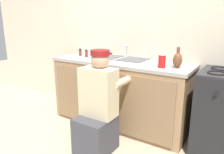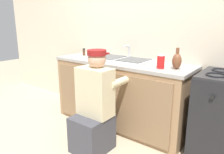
{
  "view_description": "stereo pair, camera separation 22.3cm",
  "coord_description": "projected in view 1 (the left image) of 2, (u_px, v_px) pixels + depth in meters",
  "views": [
    {
      "loc": [
        1.41,
        -2.13,
        1.4
      ],
      "look_at": [
        0.0,
        0.1,
        0.71
      ],
      "focal_mm": 35.0,
      "sensor_mm": 36.0,
      "label": 1
    },
    {
      "loc": [
        1.6,
        -2.0,
        1.4
      ],
      "look_at": [
        0.0,
        0.1,
        0.71
      ],
      "focal_mm": 35.0,
      "sensor_mm": 36.0,
      "label": 2
    }
  ],
  "objects": [
    {
      "name": "spice_bottle_red",
      "position": [
        86.0,
        53.0,
        3.12
      ],
      "size": [
        0.04,
        0.04,
        0.1
      ],
      "color": "red",
      "rests_on": "countertop"
    },
    {
      "name": "back_wall",
      "position": [
        133.0,
        31.0,
        3.04
      ],
      "size": [
        6.0,
        0.1,
        2.5
      ],
      "primitive_type": "cube",
      "color": "beige",
      "rests_on": "ground_plane"
    },
    {
      "name": "sink_double_basin",
      "position": [
        120.0,
        59.0,
        2.84
      ],
      "size": [
        0.8,
        0.44,
        0.19
      ],
      "color": "silver",
      "rests_on": "countertop"
    },
    {
      "name": "vase_decorative",
      "position": [
        178.0,
        60.0,
        2.4
      ],
      "size": [
        0.1,
        0.1,
        0.23
      ],
      "color": "brown",
      "rests_on": "countertop"
    },
    {
      "name": "ground_plane",
      "position": [
        108.0,
        131.0,
        2.83
      ],
      "size": [
        12.0,
        12.0,
        0.0
      ],
      "primitive_type": "plane",
      "color": "tan"
    },
    {
      "name": "spice_bottle_pepper",
      "position": [
        80.0,
        52.0,
        3.22
      ],
      "size": [
        0.04,
        0.04,
        0.1
      ],
      "color": "#513823",
      "rests_on": "countertop"
    },
    {
      "name": "countertop",
      "position": [
        120.0,
        62.0,
        2.85
      ],
      "size": [
        1.87,
        0.62,
        0.04
      ],
      "primitive_type": "cube",
      "color": "#9E9993",
      "rests_on": "counter_cabinet"
    },
    {
      "name": "counter_cabinet",
      "position": [
        120.0,
        94.0,
        2.96
      ],
      "size": [
        1.83,
        0.62,
        0.85
      ],
      "color": "#997551",
      "rests_on": "ground_plane"
    },
    {
      "name": "plumber_person",
      "position": [
        98.0,
        110.0,
        2.34
      ],
      "size": [
        0.42,
        0.61,
        1.1
      ],
      "color": "#3F3F47",
      "rests_on": "ground_plane"
    },
    {
      "name": "soda_cup_red",
      "position": [
        162.0,
        61.0,
        2.42
      ],
      "size": [
        0.08,
        0.08,
        0.15
      ],
      "color": "red",
      "rests_on": "countertop"
    }
  ]
}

